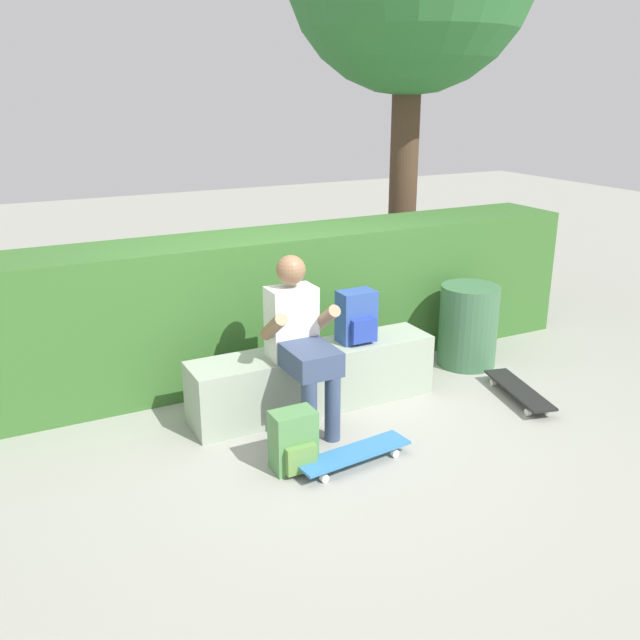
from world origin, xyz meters
TOP-DOWN VIEW (x-y plane):
  - ground_plane at (0.00, 0.00)m, footprint 24.00×24.00m
  - bench_main at (0.00, 0.39)m, footprint 1.92×0.40m
  - person_skater at (-0.21, 0.18)m, footprint 0.49×0.62m
  - skateboard_near_person at (-0.15, -0.49)m, footprint 0.82×0.28m
  - skateboard_beside_bench at (1.49, -0.23)m, footprint 0.38×0.82m
  - backpack_on_bench at (0.36, 0.38)m, footprint 0.28×0.23m
  - backpack_on_ground at (-0.52, -0.37)m, footprint 0.28×0.23m
  - hedge_row at (0.16, 1.26)m, footprint 5.49×0.70m
  - trash_bin at (1.58, 0.55)m, footprint 0.51×0.51m

SIDE VIEW (x-z plane):
  - ground_plane at x=0.00m, z-range 0.00..0.00m
  - skateboard_near_person at x=-0.15m, z-range 0.03..0.12m
  - skateboard_beside_bench at x=1.49m, z-range 0.03..0.12m
  - backpack_on_ground at x=-0.52m, z-range -0.01..0.39m
  - bench_main at x=0.00m, z-range 0.00..0.48m
  - trash_bin at x=1.58m, z-range 0.00..0.72m
  - hedge_row at x=0.16m, z-range 0.00..1.18m
  - backpack_on_bench at x=0.36m, z-range 0.47..0.87m
  - person_skater at x=-0.21m, z-range 0.06..1.28m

